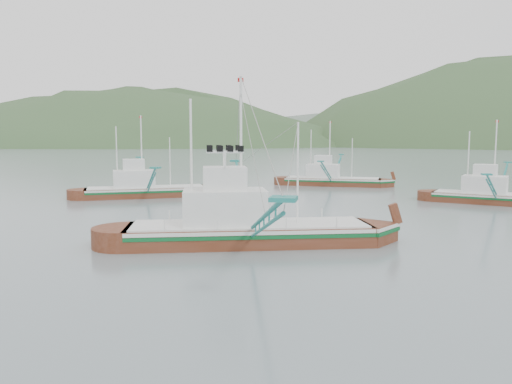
% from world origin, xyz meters
% --- Properties ---
extents(ground, '(1200.00, 1200.00, 0.00)m').
position_xyz_m(ground, '(0.00, 0.00, 0.00)').
color(ground, slate).
rests_on(ground, ground).
extents(main_boat, '(16.97, 28.97, 12.04)m').
position_xyz_m(main_boat, '(0.04, 2.81, 2.34)').
color(main_boat, '#572512').
rests_on(main_boat, ground).
extents(bg_boat_far, '(14.26, 25.44, 10.30)m').
position_xyz_m(bg_boat_far, '(3.32, 45.17, 1.41)').
color(bg_boat_far, '#572512').
rests_on(bg_boat_far, ground).
extents(bg_boat_left, '(16.19, 24.23, 10.51)m').
position_xyz_m(bg_boat_left, '(-17.77, 26.24, 2.18)').
color(bg_boat_left, '#572512').
rests_on(bg_boat_left, ground).
extents(bg_boat_right, '(13.74, 23.37, 9.76)m').
position_xyz_m(bg_boat_right, '(21.99, 28.05, 1.90)').
color(bg_boat_right, '#572512').
rests_on(bg_boat_right, ground).
extents(headland_left, '(448.00, 308.00, 210.00)m').
position_xyz_m(headland_left, '(-180.00, 360.00, 0.00)').
color(headland_left, '#304D28').
rests_on(headland_left, ground).
extents(ridge_distant, '(960.00, 400.00, 240.00)m').
position_xyz_m(ridge_distant, '(30.00, 560.00, 0.00)').
color(ridge_distant, slate).
rests_on(ridge_distant, ground).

